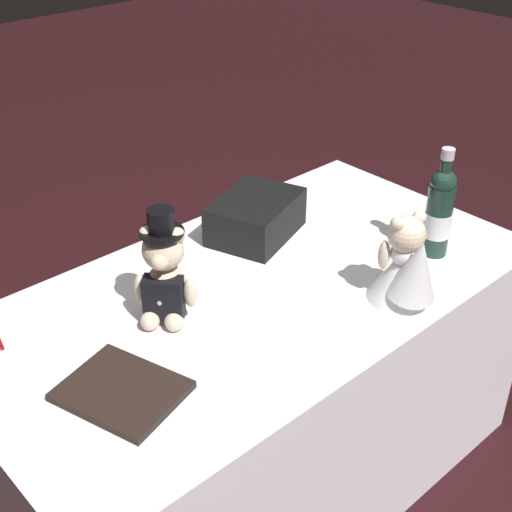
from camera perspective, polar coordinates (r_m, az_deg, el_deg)
name	(u,v)px	position (r m, az deg, el deg)	size (l,w,h in m)	color
ground_plane	(256,474)	(2.37, 0.00, -17.06)	(12.00, 12.00, 0.00)	black
reception_table	(256,389)	(2.12, 0.00, -10.64)	(1.55, 0.82, 0.72)	white
teddy_bear_groom	(164,276)	(1.73, -7.35, -1.63)	(0.15, 0.14, 0.30)	beige
teddy_bear_bride	(407,266)	(1.83, 12.00, -0.76)	(0.18, 0.22, 0.25)	white
champagne_bottle	(439,211)	(2.04, 14.47, 3.52)	(0.08, 0.08, 0.32)	#1A3227
gift_case_black	(256,217)	(2.10, -0.02, 3.15)	(0.33, 0.28, 0.12)	black
guestbook	(122,391)	(1.59, -10.70, -10.58)	(0.20, 0.25, 0.02)	black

